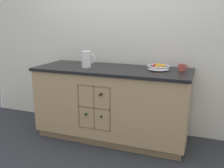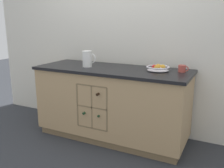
{
  "view_description": "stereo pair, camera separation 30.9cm",
  "coord_description": "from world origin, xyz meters",
  "views": [
    {
      "loc": [
        1.05,
        -2.81,
        1.45
      ],
      "look_at": [
        0.0,
        0.0,
        0.71
      ],
      "focal_mm": 40.0,
      "sensor_mm": 36.0,
      "label": 1
    },
    {
      "loc": [
        1.34,
        -2.68,
        1.45
      ],
      "look_at": [
        0.0,
        0.0,
        0.71
      ],
      "focal_mm": 40.0,
      "sensor_mm": 36.0,
      "label": 2
    }
  ],
  "objects": [
    {
      "name": "white_pitcher",
      "position": [
        -0.32,
        -0.05,
        1.01
      ],
      "size": [
        0.18,
        0.12,
        0.2
      ],
      "color": "white",
      "rests_on": "kitchen_island"
    },
    {
      "name": "kitchen_island",
      "position": [
        -0.0,
        -0.0,
        0.46
      ],
      "size": [
        1.91,
        0.74,
        0.9
      ],
      "color": "olive",
      "rests_on": "ground_plane"
    },
    {
      "name": "back_wall",
      "position": [
        0.0,
        0.41,
        1.27
      ],
      "size": [
        4.4,
        0.06,
        2.55
      ],
      "primitive_type": "cube",
      "color": "silver",
      "rests_on": "ground_plane"
    },
    {
      "name": "ceramic_mug",
      "position": [
        0.81,
        0.14,
        0.94
      ],
      "size": [
        0.12,
        0.08,
        0.08
      ],
      "color": "#B7473D",
      "rests_on": "kitchen_island"
    },
    {
      "name": "fruit_bowl",
      "position": [
        0.55,
        0.08,
        0.94
      ],
      "size": [
        0.27,
        0.27,
        0.08
      ],
      "color": "silver",
      "rests_on": "kitchen_island"
    },
    {
      "name": "ground_plane",
      "position": [
        0.0,
        0.0,
        0.0
      ],
      "size": [
        14.0,
        14.0,
        0.0
      ],
      "primitive_type": "plane",
      "color": "#2D3035"
    }
  ]
}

